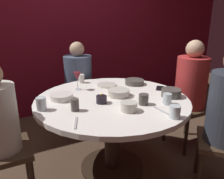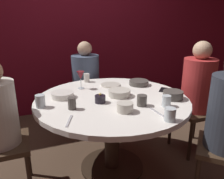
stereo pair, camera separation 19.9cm
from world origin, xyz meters
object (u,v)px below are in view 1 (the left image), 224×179
object	(u,v)px
cup_beside_wine	(75,105)
cup_near_candle	(167,99)
candle_holder	(101,99)
bowl_serving_large	(119,93)
dinner_plate	(107,85)
seated_diner_back	(78,77)
wine_glass	(77,77)
cup_center_front	(175,112)
seated_diner_right	(191,83)
bowl_salad_center	(171,93)
cup_far_edge	(41,104)
cup_by_right_diner	(81,79)
bowl_sauce_side	(134,82)
cup_by_left_diner	(144,99)
cell_phone	(160,88)
dining_table	(112,113)
bowl_small_white	(62,97)
bowl_rice_portion	(129,107)

from	to	relation	value
cup_beside_wine	cup_near_candle	bearing A→B (deg)	-16.72
candle_holder	bowl_serving_large	distance (m)	0.23
candle_holder	dinner_plate	distance (m)	0.49
seated_diner_back	wine_glass	bearing A→B (deg)	-19.43
wine_glass	dinner_plate	size ratio (longest dim) A/B	0.87
cup_center_front	seated_diner_right	bearing A→B (deg)	37.50
bowl_salad_center	cup_far_edge	bearing A→B (deg)	168.87
cup_by_right_diner	cup_far_edge	world-z (taller)	cup_far_edge
bowl_sauce_side	cup_by_left_diner	bearing A→B (deg)	-115.13
seated_diner_back	bowl_sauce_side	size ratio (longest dim) A/B	5.64
cell_phone	cup_far_edge	size ratio (longest dim) A/B	1.37
cup_beside_wine	dining_table	bearing A→B (deg)	17.13
dining_table	dinner_plate	world-z (taller)	dinner_plate
bowl_small_white	cup_near_candle	world-z (taller)	cup_near_candle
cell_phone	cup_center_front	size ratio (longest dim) A/B	1.51
seated_diner_back	cup_near_candle	bearing A→B (deg)	15.33
bowl_salad_center	cup_near_candle	bearing A→B (deg)	-140.36
cup_by_left_diner	cup_far_edge	xyz separation A→B (m)	(-0.76, 0.26, 0.01)
bowl_small_white	cup_beside_wine	bearing A→B (deg)	-84.92
seated_diner_back	cup_center_front	bearing A→B (deg)	8.17
cup_near_candle	cup_center_front	xyz separation A→B (m)	(-0.13, -0.23, 0.00)
seated_diner_right	cup_beside_wine	bearing A→B (deg)	5.03
seated_diner_right	cup_beside_wine	size ratio (longest dim) A/B	12.42
seated_diner_back	cup_by_left_diner	distance (m)	1.16
candle_holder	cell_phone	xyz separation A→B (m)	(0.68, 0.09, -0.03)
cell_phone	bowl_serving_large	world-z (taller)	bowl_serving_large
cup_beside_wine	bowl_small_white	bearing A→B (deg)	95.08
cup_near_candle	dinner_plate	bearing A→B (deg)	107.29
dining_table	bowl_serving_large	size ratio (longest dim) A/B	6.79
wine_glass	cup_by_right_diner	distance (m)	0.26
bowl_sauce_side	cup_beside_wine	xyz separation A→B (m)	(-0.78, -0.39, 0.02)
seated_diner_back	cup_center_front	world-z (taller)	seated_diner_back
bowl_small_white	cup_by_right_diner	world-z (taller)	cup_by_right_diner
cell_phone	cup_far_edge	xyz separation A→B (m)	(-1.15, -0.01, 0.05)
cup_by_right_diner	candle_holder	bearing A→B (deg)	-95.19
seated_diner_right	bowl_rice_portion	bearing A→B (deg)	17.87
cup_center_front	cup_far_edge	xyz separation A→B (m)	(-0.81, 0.57, 0.00)
seated_diner_right	bowl_sauce_side	xyz separation A→B (m)	(-0.54, 0.27, 0.02)
candle_holder	bowl_sauce_side	size ratio (longest dim) A/B	0.45
cup_near_candle	cup_center_front	distance (m)	0.26
bowl_rice_portion	cup_center_front	distance (m)	0.34
bowl_rice_portion	cup_beside_wine	world-z (taller)	cup_beside_wine
seated_diner_right	cell_phone	xyz separation A→B (m)	(-0.39, 0.03, -0.00)
cup_by_right_diner	cup_beside_wine	distance (m)	0.76
dinner_plate	seated_diner_back	bearing A→B (deg)	102.78
bowl_sauce_side	cup_center_front	xyz separation A→B (m)	(-0.19, -0.83, 0.02)
cell_phone	cup_by_left_diner	world-z (taller)	cup_by_left_diner
bowl_salad_center	bowl_rice_portion	size ratio (longest dim) A/B	1.39
cell_phone	bowl_salad_center	distance (m)	0.24
bowl_rice_portion	cup_beside_wine	bearing A→B (deg)	152.08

